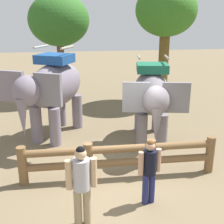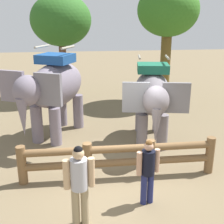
{
  "view_description": "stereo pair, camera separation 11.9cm",
  "coord_description": "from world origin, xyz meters",
  "px_view_note": "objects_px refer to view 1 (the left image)",
  "views": [
    {
      "loc": [
        -1.24,
        -6.78,
        4.2
      ],
      "look_at": [
        0.0,
        1.68,
        1.4
      ],
      "focal_mm": 47.48,
      "sensor_mm": 36.0,
      "label": 1
    },
    {
      "loc": [
        -1.13,
        -6.8,
        4.2
      ],
      "look_at": [
        0.0,
        1.68,
        1.4
      ],
      "focal_mm": 47.48,
      "sensor_mm": 36.0,
      "label": 2
    }
  ],
  "objects_px": {
    "elephant_near_left": "(53,88)",
    "tree_back_center": "(166,12)",
    "log_fence": "(120,157)",
    "tourist_man_in_blue": "(149,168)",
    "tree_far_left": "(59,21)",
    "elephant_center": "(152,96)",
    "tourist_woman_in_black": "(82,181)"
  },
  "relations": [
    {
      "from": "log_fence",
      "to": "tourist_woman_in_black",
      "type": "height_order",
      "value": "tourist_woman_in_black"
    },
    {
      "from": "log_fence",
      "to": "tree_far_left",
      "type": "height_order",
      "value": "tree_far_left"
    },
    {
      "from": "elephant_center",
      "to": "tree_back_center",
      "type": "xyz_separation_m",
      "value": [
        1.96,
        4.92,
        2.68
      ]
    },
    {
      "from": "tourist_man_in_blue",
      "to": "tree_far_left",
      "type": "relative_size",
      "value": 0.3
    },
    {
      "from": "log_fence",
      "to": "tree_far_left",
      "type": "relative_size",
      "value": 1.01
    },
    {
      "from": "elephant_near_left",
      "to": "elephant_center",
      "type": "relative_size",
      "value": 1.08
    },
    {
      "from": "elephant_near_left",
      "to": "tree_far_left",
      "type": "distance_m",
      "value": 5.88
    },
    {
      "from": "log_fence",
      "to": "tree_far_left",
      "type": "xyz_separation_m",
      "value": [
        -1.62,
        8.63,
        3.33
      ]
    },
    {
      "from": "log_fence",
      "to": "tourist_man_in_blue",
      "type": "height_order",
      "value": "tourist_man_in_blue"
    },
    {
      "from": "log_fence",
      "to": "tree_back_center",
      "type": "relative_size",
      "value": 0.94
    },
    {
      "from": "log_fence",
      "to": "elephant_center",
      "type": "distance_m",
      "value": 2.86
    },
    {
      "from": "tree_far_left",
      "to": "tourist_woman_in_black",
      "type": "bearing_deg",
      "value": -87.08
    },
    {
      "from": "tourist_woman_in_black",
      "to": "log_fence",
      "type": "bearing_deg",
      "value": 58.23
    },
    {
      "from": "tourist_man_in_blue",
      "to": "tree_far_left",
      "type": "xyz_separation_m",
      "value": [
        -2.09,
        9.85,
        3.02
      ]
    },
    {
      "from": "tree_far_left",
      "to": "tourist_man_in_blue",
      "type": "bearing_deg",
      "value": -78.04
    },
    {
      "from": "elephant_near_left",
      "to": "tourist_man_in_blue",
      "type": "distance_m",
      "value": 5.02
    },
    {
      "from": "log_fence",
      "to": "elephant_near_left",
      "type": "distance_m",
      "value": 3.84
    },
    {
      "from": "elephant_near_left",
      "to": "elephant_center",
      "type": "height_order",
      "value": "elephant_near_left"
    },
    {
      "from": "elephant_center",
      "to": "tree_far_left",
      "type": "bearing_deg",
      "value": 115.66
    },
    {
      "from": "tourist_woman_in_black",
      "to": "tree_far_left",
      "type": "bearing_deg",
      "value": 92.92
    },
    {
      "from": "tourist_man_in_blue",
      "to": "elephant_center",
      "type": "bearing_deg",
      "value": 74.04
    },
    {
      "from": "elephant_near_left",
      "to": "tourist_woman_in_black",
      "type": "bearing_deg",
      "value": -81.57
    },
    {
      "from": "log_fence",
      "to": "elephant_near_left",
      "type": "height_order",
      "value": "elephant_near_left"
    },
    {
      "from": "elephant_near_left",
      "to": "tree_back_center",
      "type": "distance_m",
      "value": 7.05
    },
    {
      "from": "tourist_man_in_blue",
      "to": "tree_back_center",
      "type": "height_order",
      "value": "tree_back_center"
    },
    {
      "from": "elephant_near_left",
      "to": "tree_far_left",
      "type": "height_order",
      "value": "tree_far_left"
    },
    {
      "from": "tourist_woman_in_black",
      "to": "tourist_man_in_blue",
      "type": "distance_m",
      "value": 1.65
    },
    {
      "from": "elephant_near_left",
      "to": "tree_back_center",
      "type": "bearing_deg",
      "value": 37.36
    },
    {
      "from": "tourist_man_in_blue",
      "to": "tree_back_center",
      "type": "xyz_separation_m",
      "value": [
        2.94,
        8.37,
        3.41
      ]
    },
    {
      "from": "elephant_center",
      "to": "tourist_man_in_blue",
      "type": "xyz_separation_m",
      "value": [
        -0.99,
        -3.45,
        -0.73
      ]
    },
    {
      "from": "elephant_near_left",
      "to": "tree_far_left",
      "type": "relative_size",
      "value": 0.72
    },
    {
      "from": "log_fence",
      "to": "elephant_center",
      "type": "relative_size",
      "value": 1.52
    }
  ]
}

